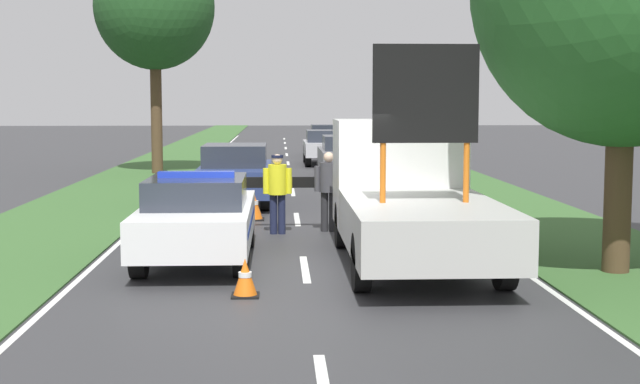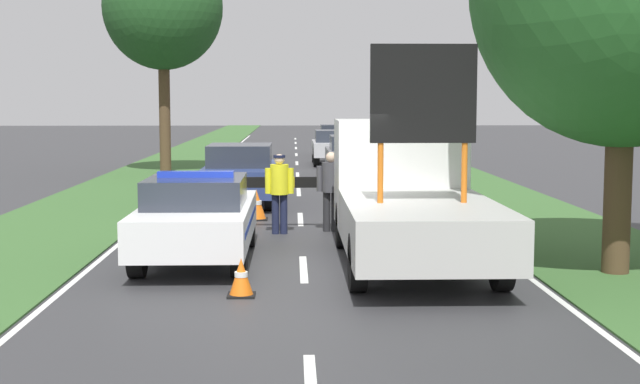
# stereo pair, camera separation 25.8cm
# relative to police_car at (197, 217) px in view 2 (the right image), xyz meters

# --- Properties ---
(ground_plane) EXTENTS (160.00, 160.00, 0.00)m
(ground_plane) POSITION_rel_police_car_xyz_m (1.77, -0.77, -0.75)
(ground_plane) COLOR #333335
(lane_markings) EXTENTS (7.00, 72.75, 0.01)m
(lane_markings) POSITION_rel_police_car_xyz_m (1.77, 16.08, -0.75)
(lane_markings) COLOR silver
(lane_markings) RESTS_ON ground
(grass_verge_left) EXTENTS (3.44, 120.00, 0.03)m
(grass_verge_left) POSITION_rel_police_car_xyz_m (-3.49, 19.23, -0.74)
(grass_verge_left) COLOR #38602D
(grass_verge_left) RESTS_ON ground
(grass_verge_right) EXTENTS (3.44, 120.00, 0.03)m
(grass_verge_right) POSITION_rel_police_car_xyz_m (7.04, 19.23, -0.74)
(grass_verge_right) COLOR #38602D
(grass_verge_right) RESTS_ON ground
(police_car) EXTENTS (1.80, 4.60, 1.53)m
(police_car) POSITION_rel_police_car_xyz_m (0.00, 0.00, 0.00)
(police_car) COLOR white
(police_car) RESTS_ON ground
(work_truck) EXTENTS (2.29, 5.90, 3.53)m
(work_truck) POSITION_rel_police_car_xyz_m (3.55, -0.14, 0.36)
(work_truck) COLOR white
(work_truck) RESTS_ON ground
(road_barrier) EXTENTS (3.37, 0.08, 1.10)m
(road_barrier) POSITION_rel_police_car_xyz_m (1.64, 3.69, 0.17)
(road_barrier) COLOR black
(road_barrier) RESTS_ON ground
(police_officer) EXTENTS (0.58, 0.37, 1.62)m
(police_officer) POSITION_rel_police_car_xyz_m (1.34, 3.02, 0.21)
(police_officer) COLOR #191E38
(police_officer) RESTS_ON ground
(pedestrian_civilian) EXTENTS (0.59, 0.38, 1.64)m
(pedestrian_civilian) POSITION_rel_police_car_xyz_m (2.39, 3.33, 0.21)
(pedestrian_civilian) COLOR #232326
(pedestrian_civilian) RESTS_ON ground
(traffic_cone_near_police) EXTENTS (0.50, 0.50, 0.69)m
(traffic_cone_near_police) POSITION_rel_police_car_xyz_m (0.78, 5.17, -0.41)
(traffic_cone_near_police) COLOR black
(traffic_cone_near_police) RESTS_ON ground
(traffic_cone_centre_front) EXTENTS (0.35, 0.35, 0.49)m
(traffic_cone_centre_front) POSITION_rel_police_car_xyz_m (4.25, 2.75, -0.51)
(traffic_cone_centre_front) COLOR black
(traffic_cone_centre_front) RESTS_ON ground
(traffic_cone_near_truck) EXTENTS (0.39, 0.39, 0.54)m
(traffic_cone_near_truck) POSITION_rel_police_car_xyz_m (0.89, -2.74, -0.49)
(traffic_cone_near_truck) COLOR black
(traffic_cone_near_truck) RESTS_ON ground
(queued_car_hatch_blue) EXTENTS (1.82, 4.54, 1.56)m
(queued_car_hatch_blue) POSITION_rel_police_car_xyz_m (0.24, 8.23, 0.05)
(queued_car_hatch_blue) COLOR navy
(queued_car_hatch_blue) RESTS_ON ground
(queued_car_suv_grey) EXTENTS (1.80, 4.19, 1.50)m
(queued_car_suv_grey) POSITION_rel_police_car_xyz_m (3.68, 15.32, 0.04)
(queued_car_suv_grey) COLOR slate
(queued_car_suv_grey) RESTS_ON ground
(queued_car_sedan_silver) EXTENTS (1.72, 4.06, 1.44)m
(queued_car_sedan_silver) POSITION_rel_police_car_xyz_m (3.31, 22.41, 0.02)
(queued_car_sedan_silver) COLOR #B2B2B7
(queued_car_sedan_silver) RESTS_ON ground
(queued_car_sedan_black) EXTENTS (1.74, 3.91, 1.52)m
(queued_car_sedan_black) POSITION_rel_police_car_xyz_m (3.73, 28.10, 0.02)
(queued_car_sedan_black) COLOR black
(queued_car_sedan_black) RESTS_ON ground
(roadside_tree_near_right) EXTENTS (4.33, 4.33, 8.34)m
(roadside_tree_near_right) POSITION_rel_police_car_xyz_m (-3.08, 17.97, 5.28)
(roadside_tree_near_right) COLOR #4C3823
(roadside_tree_near_right) RESTS_ON ground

